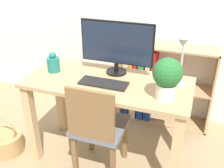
{
  "coord_description": "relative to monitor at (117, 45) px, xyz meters",
  "views": [
    {
      "loc": [
        0.64,
        -1.71,
        1.68
      ],
      "look_at": [
        0.0,
        0.1,
        0.69
      ],
      "focal_mm": 42.0,
      "sensor_mm": 36.0,
      "label": 1
    }
  ],
  "objects": [
    {
      "name": "ground_plane",
      "position": [
        -0.01,
        -0.17,
        -1.01
      ],
      "size": [
        10.0,
        10.0,
        0.0
      ],
      "primitive_type": "plane",
      "color": "#997F5B"
    },
    {
      "name": "desk",
      "position": [
        -0.01,
        -0.17,
        -0.41
      ],
      "size": [
        1.3,
        0.59,
        0.77
      ],
      "color": "tan",
      "rests_on": "ground_plane"
    },
    {
      "name": "monitor",
      "position": [
        0.0,
        0.0,
        0.0
      ],
      "size": [
        0.6,
        0.17,
        0.43
      ],
      "color": "black",
      "rests_on": "desk"
    },
    {
      "name": "keyboard",
      "position": [
        -0.03,
        -0.23,
        -0.23
      ],
      "size": [
        0.37,
        0.14,
        0.02
      ],
      "color": "black",
      "rests_on": "desk"
    },
    {
      "name": "vase",
      "position": [
        -0.5,
        -0.15,
        -0.17
      ],
      "size": [
        0.1,
        0.1,
        0.17
      ],
      "color": "#1E7266",
      "rests_on": "desk"
    },
    {
      "name": "desk_lamp",
      "position": [
        0.51,
        -0.11,
        -0.0
      ],
      "size": [
        0.1,
        0.19,
        0.39
      ],
      "color": "#B7B7BC",
      "rests_on": "desk"
    },
    {
      "name": "potted_plant",
      "position": [
        0.45,
        -0.3,
        -0.08
      ],
      "size": [
        0.2,
        0.2,
        0.3
      ],
      "color": "silver",
      "rests_on": "desk"
    },
    {
      "name": "chair",
      "position": [
        -0.03,
        -0.36,
        -0.55
      ],
      "size": [
        0.4,
        0.4,
        0.84
      ],
      "rotation": [
        0.0,
        0.0,
        -0.09
      ],
      "color": "slate",
      "rests_on": "ground_plane"
    },
    {
      "name": "bookshelf",
      "position": [
        0.17,
        0.57,
        -0.61
      ],
      "size": [
        0.93,
        0.28,
        0.86
      ],
      "color": "tan",
      "rests_on": "ground_plane"
    },
    {
      "name": "basket",
      "position": [
        -0.92,
        -0.41,
        -0.91
      ],
      "size": [
        0.29,
        0.29,
        0.38
      ],
      "color": "tan",
      "rests_on": "ground_plane"
    }
  ]
}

